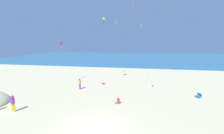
{
  "coord_description": "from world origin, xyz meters",
  "views": [
    {
      "loc": [
        2.84,
        -8.9,
        6.62
      ],
      "look_at": [
        0.0,
        7.57,
        3.74
      ],
      "focal_mm": 21.62,
      "sensor_mm": 36.0,
      "label": 1
    }
  ],
  "objects": [
    {
      "name": "person_2",
      "position": [
        -5.06,
        9.1,
        0.93
      ],
      "size": [
        0.43,
        0.43,
        1.61
      ],
      "rotation": [
        0.0,
        0.0,
        1.12
      ],
      "color": "purple",
      "rests_on": "ground_plane"
    },
    {
      "name": "beach_chair_mid_beach",
      "position": [
        10.81,
        8.73,
        0.24
      ],
      "size": [
        0.8,
        0.8,
        0.56
      ],
      "rotation": [
        0.0,
        0.0,
        3.59
      ],
      "color": "#2370B2",
      "rests_on": "ground_plane"
    },
    {
      "name": "person_5",
      "position": [
        5.44,
        12.21,
        0.24
      ],
      "size": [
        0.53,
        0.32,
        0.66
      ],
      "rotation": [
        0.0,
        0.0,
        6.26
      ],
      "color": "white",
      "rests_on": "ground_plane"
    },
    {
      "name": "ocean_water",
      "position": [
        0.0,
        57.86,
        0.03
      ],
      "size": [
        120.0,
        60.0,
        0.05
      ],
      "primitive_type": "cube",
      "color": "teal",
      "rests_on": "ground_plane"
    },
    {
      "name": "kite_red",
      "position": [
        2.38,
        9.62,
        11.94
      ],
      "size": [
        0.11,
        0.54,
        0.91
      ],
      "rotation": [
        0.0,
        0.0,
        4.76
      ],
      "color": "red"
    },
    {
      "name": "kite_lime",
      "position": [
        -2.88,
        15.37,
        11.1
      ],
      "size": [
        0.77,
        0.67,
        1.7
      ],
      "rotation": [
        0.0,
        0.0,
        5.17
      ],
      "color": "#99DB33"
    },
    {
      "name": "person_0",
      "position": [
        -8.84,
        1.65,
        1.02
      ],
      "size": [
        0.4,
        0.4,
        1.77
      ],
      "rotation": [
        0.0,
        0.0,
        1.71
      ],
      "color": "yellow",
      "rests_on": "ground_plane"
    },
    {
      "name": "person_1",
      "position": [
        1.08,
        5.21,
        0.26
      ],
      "size": [
        0.62,
        0.49,
        0.69
      ],
      "rotation": [
        0.0,
        0.0,
        3.56
      ],
      "color": "red",
      "rests_on": "ground_plane"
    },
    {
      "name": "kite_white",
      "position": [
        -3.2,
        33.68,
        13.44
      ],
      "size": [
        0.22,
        0.67,
        1.22
      ],
      "rotation": [
        0.0,
        0.0,
        1.07
      ],
      "color": "white"
    },
    {
      "name": "cooler_box",
      "position": [
        -2.29,
        12.24,
        0.14
      ],
      "size": [
        0.6,
        0.63,
        0.28
      ],
      "rotation": [
        0.0,
        0.0,
        2.19
      ],
      "color": "red",
      "rests_on": "ground_plane"
    },
    {
      "name": "ground_plane",
      "position": [
        0.0,
        10.0,
        0.0
      ],
      "size": [
        120.0,
        120.0,
        0.0
      ],
      "primitive_type": "plane",
      "color": "beige"
    },
    {
      "name": "kite_orange",
      "position": [
        4.31,
        32.7,
        12.18
      ],
      "size": [
        0.46,
        0.6,
        1.45
      ],
      "rotation": [
        0.0,
        0.0,
        6.16
      ],
      "color": "orange"
    },
    {
      "name": "kite_magenta",
      "position": [
        -9.27,
        11.77,
        6.72
      ],
      "size": [
        0.09,
        0.91,
        1.9
      ],
      "rotation": [
        0.0,
        0.0,
        1.64
      ],
      "color": "#DB3DA8"
    },
    {
      "name": "kite_green",
      "position": [
        -0.51,
        26.06,
        4.26
      ],
      "size": [
        0.71,
        0.76,
        1.11
      ],
      "rotation": [
        0.0,
        0.0,
        4.17
      ],
      "color": "green"
    }
  ]
}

